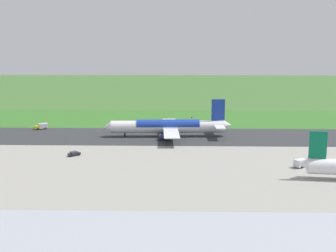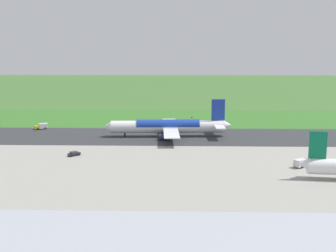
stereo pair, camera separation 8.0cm
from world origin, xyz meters
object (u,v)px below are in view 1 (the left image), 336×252
at_px(service_truck_fuel, 42,126).
at_px(traffic_cone_orange, 186,121).
at_px(service_truck_baggage, 302,163).
at_px(airliner_main, 169,126).
at_px(no_stopping_sign, 192,119).
at_px(service_car_followme, 74,154).

height_order(service_truck_fuel, traffic_cone_orange, service_truck_fuel).
bearing_deg(service_truck_baggage, service_truck_fuel, -30.92).
distance_m(airliner_main, no_stopping_sign, 38.08).
relative_size(airliner_main, service_truck_fuel, 8.77).
bearing_deg(service_truck_fuel, service_truck_baggage, 149.08).
height_order(airliner_main, traffic_cone_orange, airliner_main).
bearing_deg(traffic_cone_orange, service_car_followme, 60.35).
distance_m(airliner_main, service_truck_fuel, 60.81).
xyz_separation_m(airliner_main, service_car_followme, (32.24, 33.99, -3.51)).
bearing_deg(traffic_cone_orange, service_truck_fuel, 17.75).
bearing_deg(service_car_followme, airliner_main, -133.49).
relative_size(airliner_main, no_stopping_sign, 20.97).
height_order(airliner_main, service_truck_fuel, airliner_main).
bearing_deg(airliner_main, service_truck_baggage, 132.83).
relative_size(service_car_followme, no_stopping_sign, 1.68).
bearing_deg(service_car_followme, traffic_cone_orange, -119.65).
distance_m(service_truck_baggage, no_stopping_sign, 88.81).
height_order(airliner_main, service_car_followme, airliner_main).
distance_m(service_truck_fuel, traffic_cone_orange, 69.85).
xyz_separation_m(service_truck_baggage, service_truck_fuel, (101.90, -61.03, 0.00)).
bearing_deg(service_truck_baggage, airliner_main, -47.17).
bearing_deg(airliner_main, traffic_cone_orange, -101.90).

